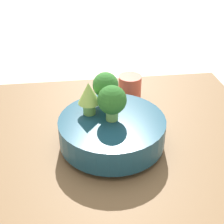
{
  "coord_description": "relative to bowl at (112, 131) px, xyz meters",
  "views": [
    {
      "loc": [
        0.09,
        0.59,
        0.52
      ],
      "look_at": [
        0.01,
        -0.01,
        0.14
      ],
      "focal_mm": 50.0,
      "sensor_mm": 36.0,
      "label": 1
    }
  ],
  "objects": [
    {
      "name": "fork",
      "position": [
        -0.05,
        -0.2,
        -0.04
      ],
      "size": [
        0.19,
        0.08,
        0.01
      ],
      "color": "silver",
      "rests_on": "table"
    },
    {
      "name": "bowl",
      "position": [
        0.0,
        0.0,
        0.0
      ],
      "size": [
        0.25,
        0.25,
        0.08
      ],
      "color": "navy",
      "rests_on": "table"
    },
    {
      "name": "table",
      "position": [
        -0.01,
        0.01,
        -0.07
      ],
      "size": [
        0.8,
        0.75,
        0.05
      ],
      "color": "brown",
      "rests_on": "ground_plane"
    },
    {
      "name": "romanesco_piece_near",
      "position": [
        0.05,
        -0.03,
        0.08
      ],
      "size": [
        0.05,
        0.05,
        0.08
      ],
      "color": "#6BA34C",
      "rests_on": "bowl"
    },
    {
      "name": "ground_plane",
      "position": [
        -0.01,
        0.01,
        -0.09
      ],
      "size": [
        6.0,
        6.0,
        0.0
      ],
      "primitive_type": "plane",
      "color": "beige"
    },
    {
      "name": "broccoli_floret_center",
      "position": [
        -0.0,
        0.0,
        0.08
      ],
      "size": [
        0.07,
        0.07,
        0.09
      ],
      "color": "#7AB256",
      "rests_on": "bowl"
    },
    {
      "name": "cup",
      "position": [
        -0.08,
        -0.2,
        -0.0
      ],
      "size": [
        0.07,
        0.07,
        0.08
      ],
      "color": "#C64C38",
      "rests_on": "table"
    },
    {
      "name": "broccoli_floret_front",
      "position": [
        0.01,
        -0.08,
        0.08
      ],
      "size": [
        0.06,
        0.06,
        0.08
      ],
      "color": "#609347",
      "rests_on": "bowl"
    }
  ]
}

